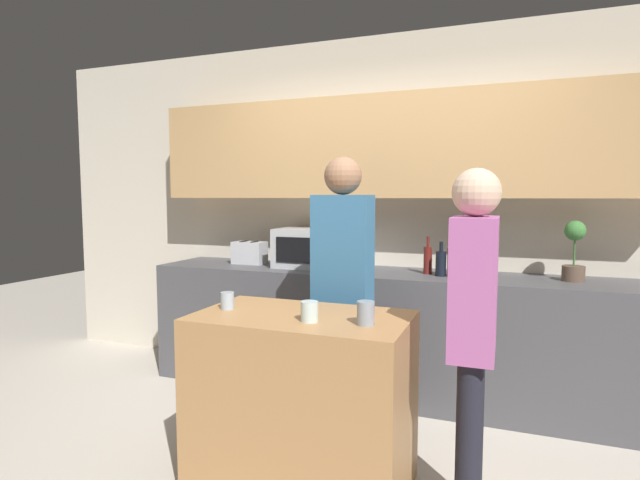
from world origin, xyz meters
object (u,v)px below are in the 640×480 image
object	(u,v)px
bottle_0	(428,260)
cup_0	(309,311)
bottle_3	(468,259)
cup_1	(365,313)
bottle_4	(479,260)
person_left	(473,318)
bottle_1	(441,263)
person_center	(343,272)
potted_plant	(574,251)
bottle_2	(453,262)
microwave	(311,248)
cup_2	(227,301)
toaster	(249,253)

from	to	relation	value
bottle_0	cup_0	world-z (taller)	bottle_0
bottle_3	cup_1	size ratio (longest dim) A/B	2.81
bottle_4	person_left	bearing A→B (deg)	-87.84
bottle_1	bottle_3	size ratio (longest dim) A/B	0.78
bottle_0	cup_0	size ratio (longest dim) A/B	2.79
cup_0	person_center	distance (m)	0.69
potted_plant	bottle_2	bearing A→B (deg)	-172.29
microwave	person_center	bearing A→B (deg)	-56.64
person_left	person_center	xyz separation A→B (m)	(-0.79, 0.57, 0.08)
cup_0	cup_2	size ratio (longest dim) A/B	1.08
bottle_3	person_center	size ratio (longest dim) A/B	0.18
bottle_2	cup_1	size ratio (longest dim) A/B	2.52
bottle_4	bottle_1	bearing A→B (deg)	-172.45
bottle_3	microwave	bearing A→B (deg)	178.94
person_left	person_center	bearing A→B (deg)	53.90
bottle_3	cup_2	bearing A→B (deg)	-128.92
toaster	bottle_2	distance (m)	1.64
bottle_4	bottle_3	bearing A→B (deg)	151.38
cup_1	person_left	distance (m)	0.47
bottle_3	cup_1	bearing A→B (deg)	-103.32
bottle_4	toaster	bearing A→B (deg)	177.93
bottle_2	cup_1	xyz separation A→B (m)	(-0.25, -1.34, -0.08)
bottle_2	person_left	distance (m)	1.27
bottle_4	cup_1	distance (m)	1.44
bottle_4	person_center	distance (m)	1.03
bottle_2	microwave	bearing A→B (deg)	174.74
bottle_2	cup_1	bearing A→B (deg)	-100.40
toaster	cup_1	distance (m)	2.00
microwave	bottle_3	bearing A→B (deg)	-1.06
bottle_0	bottle_3	bearing A→B (deg)	0.85
cup_1	person_center	bearing A→B (deg)	116.35
toaster	bottle_4	bearing A→B (deg)	-2.07
bottle_0	cup_2	xyz separation A→B (m)	(-0.82, -1.35, -0.09)
bottle_1	bottle_4	size ratio (longest dim) A/B	0.75
toaster	bottle_4	world-z (taller)	bottle_4
microwave	bottle_3	world-z (taller)	bottle_3
potted_plant	microwave	bearing A→B (deg)	-179.95
bottle_3	cup_0	world-z (taller)	bottle_3
bottle_3	person_center	world-z (taller)	person_center
bottle_0	bottle_3	distance (m)	0.27
microwave	toaster	size ratio (longest dim) A/B	2.00
microwave	cup_0	world-z (taller)	microwave
cup_1	bottle_3	bearing A→B (deg)	76.68
bottle_2	bottle_3	world-z (taller)	bottle_3
potted_plant	cup_1	size ratio (longest dim) A/B	3.61
bottle_4	cup_2	distance (m)	1.76
potted_plant	cup_2	distance (m)	2.24
bottle_0	bottle_3	world-z (taller)	bottle_3
cup_1	cup_2	xyz separation A→B (m)	(-0.76, 0.06, -0.01)
person_center	bottle_0	bearing A→B (deg)	-114.84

